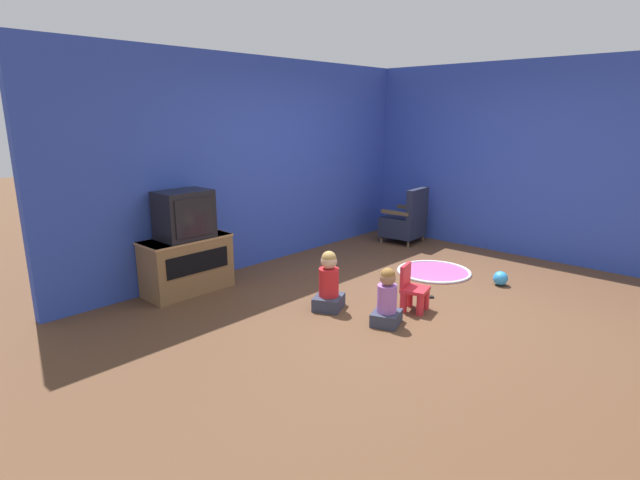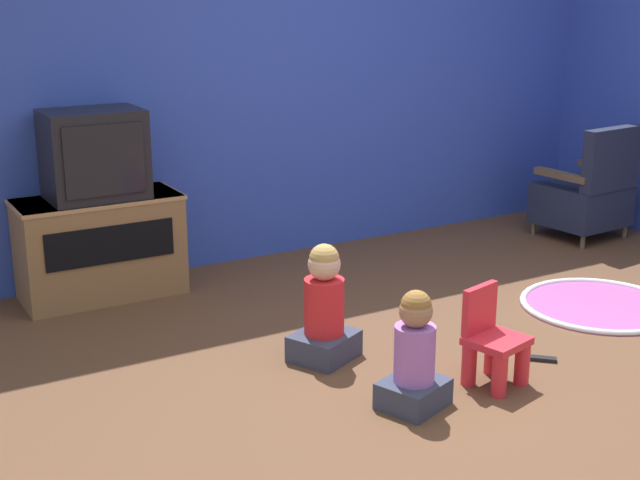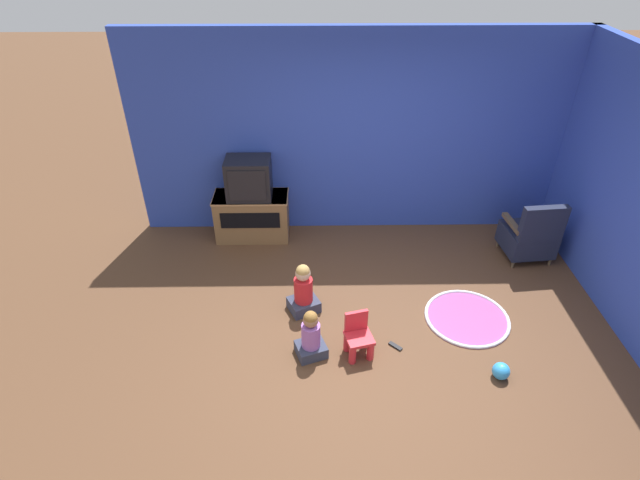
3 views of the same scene
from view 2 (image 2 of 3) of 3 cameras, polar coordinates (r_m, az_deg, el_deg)
name	(u,v)px [view 2 (image 2 of 3)]	position (r m, az deg, el deg)	size (l,w,h in m)	color
ground_plane	(515,362)	(4.69, 12.39, -7.65)	(30.00, 30.00, 0.00)	brown
wall_back	(269,64)	(6.14, -3.26, 11.18)	(5.61, 0.12, 2.65)	#2D47B2
tv_cabinet	(100,245)	(5.57, -13.89, -0.33)	(0.98, 0.46, 0.62)	brown
television	(94,154)	(5.42, -14.25, 5.33)	(0.57, 0.42, 0.53)	black
black_armchair	(587,194)	(6.94, 16.70, 2.82)	(0.62, 0.61, 0.86)	brown
yellow_kid_chair	(493,345)	(4.36, 10.99, -6.62)	(0.31, 0.30, 0.47)	red
play_mat	(599,305)	(5.57, 17.41, -4.00)	(0.92, 0.92, 0.04)	#A54C8C
child_watching_left	(324,310)	(4.53, 0.27, -4.49)	(0.40, 0.38, 0.61)	#33384C
child_watching_center	(414,357)	(4.06, 6.06, -7.47)	(0.35, 0.33, 0.56)	#33384C
remote_control	(542,359)	(4.73, 14.00, -7.39)	(0.14, 0.14, 0.02)	black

